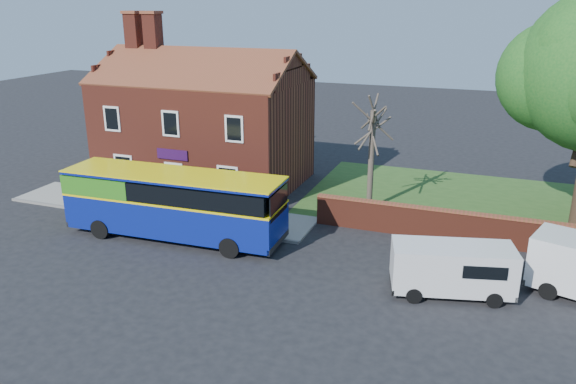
% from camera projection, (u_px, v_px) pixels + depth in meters
% --- Properties ---
extents(ground, '(120.00, 120.00, 0.00)m').
position_uv_depth(ground, '(225.00, 273.00, 24.35)').
color(ground, black).
rests_on(ground, ground).
extents(pavement, '(18.00, 3.50, 0.12)m').
position_uv_depth(pavement, '(160.00, 208.00, 31.76)').
color(pavement, gray).
rests_on(pavement, ground).
extents(kerb, '(18.00, 0.15, 0.14)m').
position_uv_depth(kerb, '(142.00, 219.00, 30.20)').
color(kerb, slate).
rests_on(kerb, ground).
extents(grass_strip, '(26.00, 12.00, 0.04)m').
position_uv_depth(grass_strip, '(536.00, 211.00, 31.53)').
color(grass_strip, '#426B28').
rests_on(grass_strip, ground).
extents(shop_building, '(12.30, 8.13, 10.50)m').
position_uv_depth(shop_building, '(205.00, 130.00, 35.78)').
color(shop_building, maroon).
rests_on(shop_building, ground).
extents(boundary_wall, '(22.00, 0.38, 1.60)m').
position_uv_depth(boundary_wall, '(544.00, 237.00, 25.96)').
color(boundary_wall, maroon).
rests_on(boundary_wall, ground).
extents(bus, '(11.04, 3.16, 3.33)m').
position_uv_depth(bus, '(168.00, 201.00, 27.52)').
color(bus, navy).
rests_on(bus, ground).
extents(van_near, '(5.05, 2.98, 2.08)m').
position_uv_depth(van_near, '(452.00, 268.00, 22.22)').
color(van_near, silver).
rests_on(van_near, ground).
extents(bare_tree, '(2.31, 2.76, 6.17)m').
position_uv_depth(bare_tree, '(371.00, 155.00, 30.81)').
color(bare_tree, '#4C4238').
rests_on(bare_tree, ground).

